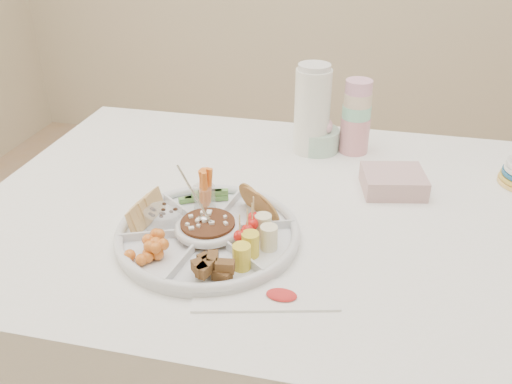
# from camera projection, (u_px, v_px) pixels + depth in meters

# --- Properties ---
(dining_table) EXTENTS (1.52, 1.02, 0.76)m
(dining_table) POSITION_uv_depth(u_px,v_px,m) (296.00, 329.00, 1.44)
(dining_table) COLOR white
(dining_table) RESTS_ON floor
(party_tray) EXTENTS (0.49, 0.49, 0.04)m
(party_tray) POSITION_uv_depth(u_px,v_px,m) (208.00, 231.00, 1.13)
(party_tray) COLOR silver
(party_tray) RESTS_ON dining_table
(bean_dip) EXTENTS (0.15, 0.15, 0.04)m
(bean_dip) POSITION_uv_depth(u_px,v_px,m) (208.00, 228.00, 1.13)
(bean_dip) COLOR black
(bean_dip) RESTS_ON party_tray
(tortillas) EXTENTS (0.14, 0.14, 0.06)m
(tortillas) POSITION_uv_depth(u_px,v_px,m) (257.00, 202.00, 1.19)
(tortillas) COLOR #A66238
(tortillas) RESTS_ON party_tray
(carrot_cucumber) EXTENTS (0.13, 0.13, 0.09)m
(carrot_cucumber) POSITION_uv_depth(u_px,v_px,m) (203.00, 184.00, 1.22)
(carrot_cucumber) COLOR orange
(carrot_cucumber) RESTS_ON party_tray
(pita_raisins) EXTENTS (0.15, 0.15, 0.06)m
(pita_raisins) POSITION_uv_depth(u_px,v_px,m) (153.00, 211.00, 1.16)
(pita_raisins) COLOR #ECB77F
(pita_raisins) RESTS_ON party_tray
(cherries) EXTENTS (0.14, 0.14, 0.04)m
(cherries) POSITION_uv_depth(u_px,v_px,m) (153.00, 248.00, 1.05)
(cherries) COLOR #D06622
(cherries) RESTS_ON party_tray
(granola_chunks) EXTENTS (0.12, 0.12, 0.04)m
(granola_chunks) POSITION_uv_depth(u_px,v_px,m) (213.00, 263.00, 1.01)
(granola_chunks) COLOR #3F311B
(granola_chunks) RESTS_ON party_tray
(banana_tomato) EXTENTS (0.15, 0.15, 0.09)m
(banana_tomato) POSITION_uv_depth(u_px,v_px,m) (267.00, 229.00, 1.07)
(banana_tomato) COLOR #E6D36F
(banana_tomato) RESTS_ON party_tray
(cup_stack) EXTENTS (0.08, 0.08, 0.22)m
(cup_stack) POSITION_uv_depth(u_px,v_px,m) (356.00, 114.00, 1.47)
(cup_stack) COLOR silver
(cup_stack) RESTS_ON dining_table
(thermos) EXTENTS (0.12, 0.12, 0.25)m
(thermos) POSITION_uv_depth(u_px,v_px,m) (312.00, 108.00, 1.47)
(thermos) COLOR white
(thermos) RESTS_ON dining_table
(flower_bowl) EXTENTS (0.13, 0.13, 0.09)m
(flower_bowl) POSITION_uv_depth(u_px,v_px,m) (317.00, 135.00, 1.51)
(flower_bowl) COLOR #B6CBBD
(flower_bowl) RESTS_ON dining_table
(napkin_stack) EXTENTS (0.17, 0.15, 0.05)m
(napkin_stack) POSITION_uv_depth(u_px,v_px,m) (393.00, 181.00, 1.32)
(napkin_stack) COLOR #C49A9A
(napkin_stack) RESTS_ON dining_table
(placemat) EXTENTS (0.28, 0.15, 0.01)m
(placemat) POSITION_uv_depth(u_px,v_px,m) (265.00, 295.00, 0.98)
(placemat) COLOR white
(placemat) RESTS_ON dining_table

